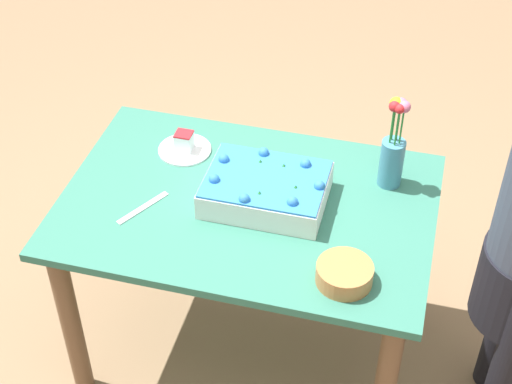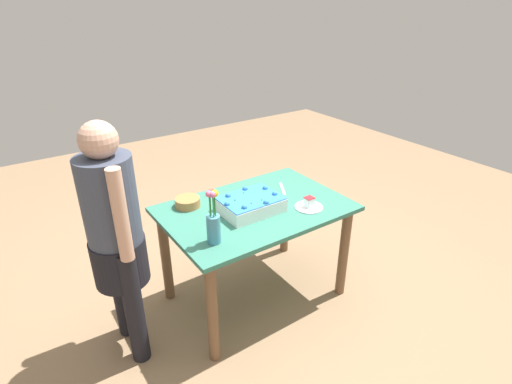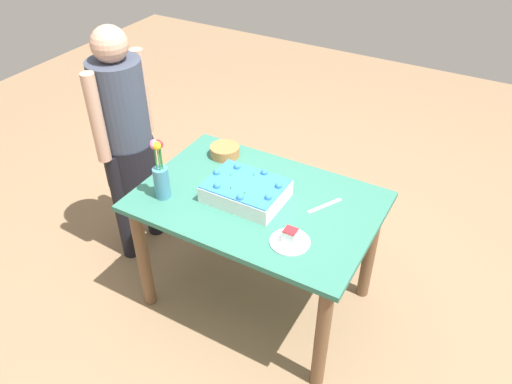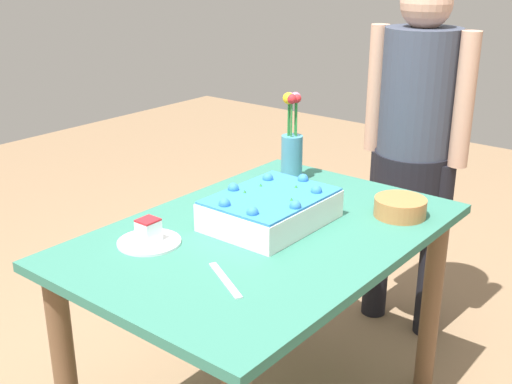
{
  "view_description": "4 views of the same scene",
  "coord_description": "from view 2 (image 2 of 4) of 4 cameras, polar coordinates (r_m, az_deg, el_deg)",
  "views": [
    {
      "loc": [
        0.53,
        -1.89,
        2.47
      ],
      "look_at": [
        0.03,
        -0.0,
        0.8
      ],
      "focal_mm": 55.0,
      "sensor_mm": 36.0,
      "label": 1
    },
    {
      "loc": [
        1.35,
        1.97,
        2.03
      ],
      "look_at": [
        0.0,
        0.01,
        0.87
      ],
      "focal_mm": 28.0,
      "sensor_mm": 36.0,
      "label": 2
    },
    {
      "loc": [
        -1.0,
        1.78,
        2.34
      ],
      "look_at": [
        0.01,
        0.0,
        0.8
      ],
      "focal_mm": 35.0,
      "sensor_mm": 36.0,
      "label": 3
    },
    {
      "loc": [
        -1.45,
        -1.13,
        1.56
      ],
      "look_at": [
        0.03,
        0.06,
        0.86
      ],
      "focal_mm": 45.0,
      "sensor_mm": 36.0,
      "label": 4
    }
  ],
  "objects": [
    {
      "name": "flower_vase",
      "position": [
        2.28,
        -6.12,
        -4.27
      ],
      "size": [
        0.08,
        0.08,
        0.34
      ],
      "color": "teal",
      "rests_on": "dining_table"
    },
    {
      "name": "cake_knife",
      "position": [
        2.97,
        3.8,
        0.47
      ],
      "size": [
        0.12,
        0.19,
        0.0
      ],
      "primitive_type": "cube",
      "rotation": [
        0.0,
        0.0,
        1.07
      ],
      "color": "silver",
      "rests_on": "dining_table"
    },
    {
      "name": "fruit_bowl",
      "position": [
        2.75,
        -9.74,
        -1.43
      ],
      "size": [
        0.17,
        0.17,
        0.06
      ],
      "primitive_type": "cylinder",
      "color": "#BA7440",
      "rests_on": "dining_table"
    },
    {
      "name": "dining_table",
      "position": [
        2.77,
        -0.08,
        -4.56
      ],
      "size": [
        1.24,
        0.84,
        0.75
      ],
      "color": "#32735F",
      "rests_on": "ground_plane"
    },
    {
      "name": "ground_plane",
      "position": [
        3.14,
        -0.08,
        -14.33
      ],
      "size": [
        8.0,
        8.0,
        0.0
      ],
      "primitive_type": "plane",
      "color": "#8C6E50"
    },
    {
      "name": "serving_plate_with_slice",
      "position": [
        2.71,
        7.57,
        -1.83
      ],
      "size": [
        0.19,
        0.19,
        0.08
      ],
      "color": "white",
      "rests_on": "dining_table"
    },
    {
      "name": "sheet_cake",
      "position": [
        2.64,
        -0.82,
        -1.72
      ],
      "size": [
        0.4,
        0.3,
        0.12
      ],
      "color": "white",
      "rests_on": "dining_table"
    },
    {
      "name": "person_standing",
      "position": [
        2.38,
        -19.5,
        -5.33
      ],
      "size": [
        0.31,
        0.45,
        1.49
      ],
      "rotation": [
        0.0,
        0.0,
        3.14
      ],
      "color": "black",
      "rests_on": "ground_plane"
    }
  ]
}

